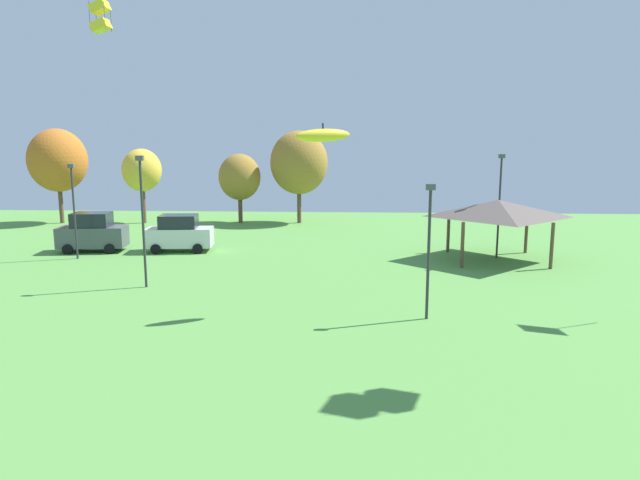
{
  "coord_description": "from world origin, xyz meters",
  "views": [
    {
      "loc": [
        2.03,
        3.14,
        6.97
      ],
      "look_at": [
        1.3,
        16.88,
        4.59
      ],
      "focal_mm": 32.0,
      "sensor_mm": 36.0,
      "label": 1
    }
  ],
  "objects_px": {
    "light_post_0": "(429,243)",
    "light_post_3": "(74,205)",
    "light_post_1": "(499,200)",
    "treeline_tree_0": "(58,160)",
    "parked_car_second_from_left": "(179,233)",
    "treeline_tree_3": "(299,163)",
    "kite_flying_5": "(323,135)",
    "park_pavilion": "(498,209)",
    "treeline_tree_1": "(142,171)",
    "parked_car_leftmost": "(93,233)",
    "kite_flying_2": "(100,17)",
    "light_post_2": "(143,214)",
    "treeline_tree_2": "(240,177)"
  },
  "relations": [
    {
      "from": "kite_flying_2",
      "to": "park_pavilion",
      "type": "relative_size",
      "value": 0.31
    },
    {
      "from": "parked_car_leftmost",
      "to": "light_post_3",
      "type": "distance_m",
      "value": 3.05
    },
    {
      "from": "kite_flying_5",
      "to": "treeline_tree_1",
      "type": "relative_size",
      "value": 0.37
    },
    {
      "from": "kite_flying_2",
      "to": "kite_flying_5",
      "type": "height_order",
      "value": "kite_flying_2"
    },
    {
      "from": "kite_flying_5",
      "to": "treeline_tree_2",
      "type": "distance_m",
      "value": 27.25
    },
    {
      "from": "kite_flying_5",
      "to": "treeline_tree_3",
      "type": "relative_size",
      "value": 0.3
    },
    {
      "from": "light_post_2",
      "to": "light_post_3",
      "type": "height_order",
      "value": "light_post_2"
    },
    {
      "from": "park_pavilion",
      "to": "light_post_3",
      "type": "relative_size",
      "value": 1.11
    },
    {
      "from": "light_post_3",
      "to": "treeline_tree_3",
      "type": "relative_size",
      "value": 0.72
    },
    {
      "from": "park_pavilion",
      "to": "light_post_3",
      "type": "distance_m",
      "value": 25.2
    },
    {
      "from": "light_post_3",
      "to": "treeline_tree_3",
      "type": "bearing_deg",
      "value": 53.24
    },
    {
      "from": "light_post_0",
      "to": "light_post_3",
      "type": "distance_m",
      "value": 22.37
    },
    {
      "from": "park_pavilion",
      "to": "treeline_tree_2",
      "type": "bearing_deg",
      "value": 140.62
    },
    {
      "from": "treeline_tree_1",
      "to": "kite_flying_5",
      "type": "bearing_deg",
      "value": -56.13
    },
    {
      "from": "kite_flying_2",
      "to": "treeline_tree_2",
      "type": "bearing_deg",
      "value": 65.0
    },
    {
      "from": "light_post_3",
      "to": "treeline_tree_3",
      "type": "distance_m",
      "value": 20.21
    },
    {
      "from": "kite_flying_2",
      "to": "treeline_tree_1",
      "type": "height_order",
      "value": "kite_flying_2"
    },
    {
      "from": "park_pavilion",
      "to": "light_post_0",
      "type": "distance_m",
      "value": 13.13
    },
    {
      "from": "kite_flying_5",
      "to": "parked_car_leftmost",
      "type": "distance_m",
      "value": 20.42
    },
    {
      "from": "parked_car_second_from_left",
      "to": "treeline_tree_2",
      "type": "height_order",
      "value": "treeline_tree_2"
    },
    {
      "from": "light_post_0",
      "to": "light_post_3",
      "type": "relative_size",
      "value": 0.95
    },
    {
      "from": "parked_car_leftmost",
      "to": "park_pavilion",
      "type": "relative_size",
      "value": 0.69
    },
    {
      "from": "light_post_2",
      "to": "treeline_tree_0",
      "type": "distance_m",
      "value": 26.3
    },
    {
      "from": "kite_flying_5",
      "to": "parked_car_leftmost",
      "type": "xyz_separation_m",
      "value": [
        -15.4,
        12.0,
        -6.0
      ]
    },
    {
      "from": "parked_car_second_from_left",
      "to": "light_post_1",
      "type": "height_order",
      "value": "light_post_1"
    },
    {
      "from": "light_post_0",
      "to": "treeline_tree_1",
      "type": "relative_size",
      "value": 0.84
    },
    {
      "from": "kite_flying_5",
      "to": "light_post_2",
      "type": "relative_size",
      "value": 0.38
    },
    {
      "from": "kite_flying_5",
      "to": "light_post_0",
      "type": "relative_size",
      "value": 0.44
    },
    {
      "from": "treeline_tree_0",
      "to": "treeline_tree_3",
      "type": "distance_m",
      "value": 20.65
    },
    {
      "from": "park_pavilion",
      "to": "treeline_tree_0",
      "type": "relative_size",
      "value": 0.78
    },
    {
      "from": "parked_car_second_from_left",
      "to": "light_post_3",
      "type": "bearing_deg",
      "value": -159.82
    },
    {
      "from": "treeline_tree_1",
      "to": "light_post_2",
      "type": "bearing_deg",
      "value": -69.81
    },
    {
      "from": "light_post_0",
      "to": "light_post_1",
      "type": "bearing_deg",
      "value": 64.82
    },
    {
      "from": "park_pavilion",
      "to": "light_post_0",
      "type": "height_order",
      "value": "light_post_0"
    },
    {
      "from": "light_post_1",
      "to": "treeline_tree_0",
      "type": "bearing_deg",
      "value": 158.52
    },
    {
      "from": "treeline_tree_1",
      "to": "treeline_tree_2",
      "type": "xyz_separation_m",
      "value": [
        8.33,
        0.68,
        -0.58
      ]
    },
    {
      "from": "light_post_1",
      "to": "treeline_tree_0",
      "type": "height_order",
      "value": "treeline_tree_0"
    },
    {
      "from": "parked_car_leftmost",
      "to": "treeline_tree_0",
      "type": "relative_size",
      "value": 0.54
    },
    {
      "from": "light_post_3",
      "to": "parked_car_second_from_left",
      "type": "bearing_deg",
      "value": 25.87
    },
    {
      "from": "light_post_0",
      "to": "treeline_tree_1",
      "type": "distance_m",
      "value": 33.6
    },
    {
      "from": "treeline_tree_0",
      "to": "treeline_tree_2",
      "type": "height_order",
      "value": "treeline_tree_0"
    },
    {
      "from": "treeline_tree_0",
      "to": "light_post_0",
      "type": "bearing_deg",
      "value": -42.5
    },
    {
      "from": "park_pavilion",
      "to": "light_post_2",
      "type": "bearing_deg",
      "value": -158.04
    },
    {
      "from": "treeline_tree_1",
      "to": "light_post_1",
      "type": "bearing_deg",
      "value": -27.19
    },
    {
      "from": "parked_car_leftmost",
      "to": "treeline_tree_3",
      "type": "height_order",
      "value": "treeline_tree_3"
    },
    {
      "from": "kite_flying_5",
      "to": "treeline_tree_3",
      "type": "xyz_separation_m",
      "value": [
        -3.31,
        25.81,
        -2.02
      ]
    },
    {
      "from": "treeline_tree_0",
      "to": "light_post_2",
      "type": "bearing_deg",
      "value": -54.71
    },
    {
      "from": "light_post_1",
      "to": "treeline_tree_1",
      "type": "bearing_deg",
      "value": 152.81
    },
    {
      "from": "park_pavilion",
      "to": "treeline_tree_1",
      "type": "height_order",
      "value": "treeline_tree_1"
    },
    {
      "from": "kite_flying_2",
      "to": "light_post_3",
      "type": "height_order",
      "value": "kite_flying_2"
    }
  ]
}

